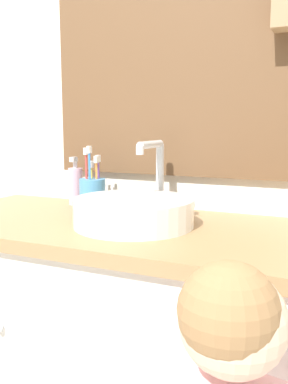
{
  "coord_description": "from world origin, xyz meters",
  "views": [
    {
      "loc": [
        0.45,
        -0.68,
        1.12
      ],
      "look_at": [
        0.01,
        0.29,
        0.95
      ],
      "focal_mm": 40.0,
      "sensor_mm": 36.0,
      "label": 1
    }
  ],
  "objects": [
    {
      "name": "vanity_counter",
      "position": [
        0.0,
        0.34,
        0.43
      ],
      "size": [
        1.35,
        0.53,
        0.85
      ],
      "color": "silver",
      "rests_on": "ground_plane"
    },
    {
      "name": "toothbrush_holder",
      "position": [
        -0.26,
        0.48,
        0.91
      ],
      "size": [
        0.08,
        0.08,
        0.2
      ],
      "color": "#4C93C6",
      "rests_on": "vanity_counter"
    },
    {
      "name": "sink_basin",
      "position": [
        -0.04,
        0.33,
        0.89
      ],
      "size": [
        0.32,
        0.37,
        0.22
      ],
      "color": "white",
      "rests_on": "vanity_counter"
    },
    {
      "name": "soap_dispenser",
      "position": [
        -0.35,
        0.52,
        0.92
      ],
      "size": [
        0.05,
        0.05,
        0.16
      ],
      "color": "#CCA3BC",
      "rests_on": "vanity_counter"
    },
    {
      "name": "wall_back",
      "position": [
        0.02,
        0.62,
        1.28
      ],
      "size": [
        3.2,
        0.18,
        2.5
      ],
      "color": "silver",
      "rests_on": "ground_plane"
    }
  ]
}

